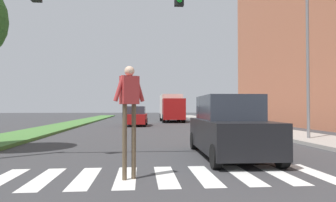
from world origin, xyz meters
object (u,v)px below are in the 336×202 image
suv_crossing (229,128)px  traffic_light_gantry (33,14)px  sedan_midblock (136,117)px  truck_box_delivery (172,107)px  pedestrian_performer (129,104)px  sedan_distant (174,114)px  street_lamp_right (306,44)px  sedan_far_horizon (131,112)px

suv_crossing → traffic_light_gantry: bearing=-175.9°
sedan_midblock → suv_crossing: bearing=-79.0°
traffic_light_gantry → sedan_midblock: size_ratio=1.77×
truck_box_delivery → pedestrian_performer: bearing=-97.8°
traffic_light_gantry → sedan_distant: traffic_light_gantry is taller
pedestrian_performer → sedan_distant: 29.49m
sedan_midblock → truck_box_delivery: (3.86, 7.07, 0.84)m
street_lamp_right → truck_box_delivery: (-4.37, 20.02, -2.96)m
sedan_distant → sedan_far_horizon: size_ratio=1.04×
traffic_light_gantry → pedestrian_performer: traffic_light_gantry is taller
sedan_distant → truck_box_delivery: truck_box_delivery is taller
truck_box_delivery → sedan_midblock: bearing=-118.6°
pedestrian_performer → truck_box_delivery: 27.09m
traffic_light_gantry → suv_crossing: size_ratio=1.68×
sedan_distant → truck_box_delivery: (-0.56, -2.33, 0.82)m
street_lamp_right → suv_crossing: 7.33m
street_lamp_right → sedan_far_horizon: size_ratio=1.73×
suv_crossing → sedan_far_horizon: (-4.67, 42.20, -0.13)m
sedan_far_horizon → truck_box_delivery: (5.23, -18.17, 0.83)m
traffic_light_gantry → sedan_midblock: traffic_light_gantry is taller
sedan_far_horizon → truck_box_delivery: bearing=-73.9°
pedestrian_performer → truck_box_delivery: bearing=82.2°
traffic_light_gantry → pedestrian_performer: (2.91, -2.39, -2.65)m
sedan_distant → street_lamp_right: bearing=-80.3°
street_lamp_right → suv_crossing: bearing=-141.0°
street_lamp_right → truck_box_delivery: 20.71m
truck_box_delivery → suv_crossing: bearing=-91.4°
pedestrian_performer → suv_crossing: size_ratio=0.54×
truck_box_delivery → traffic_light_gantry: bearing=-105.0°
street_lamp_right → pedestrian_performer: size_ratio=3.01×
traffic_light_gantry → street_lamp_right: bearing=22.0°
suv_crossing → sedan_distant: size_ratio=1.03×
suv_crossing → pedestrian_performer: bearing=-137.6°
traffic_light_gantry → pedestrian_performer: 4.61m
sedan_midblock → sedan_far_horizon: 25.28m
street_lamp_right → sedan_distant: 22.99m
traffic_light_gantry → suv_crossing: 6.90m
sedan_distant → sedan_far_horizon: 16.87m
pedestrian_performer → truck_box_delivery: truck_box_delivery is taller
pedestrian_performer → sedan_far_horizon: pedestrian_performer is taller
sedan_midblock → truck_box_delivery: truck_box_delivery is taller
sedan_distant → sedan_far_horizon: (-5.79, 15.84, -0.01)m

